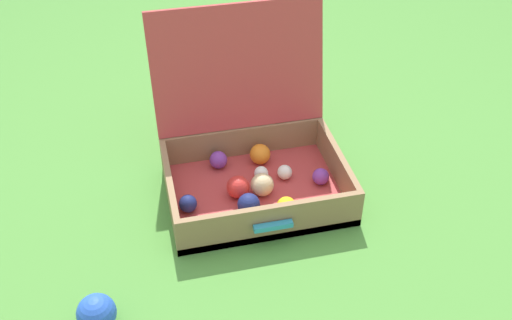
{
  "coord_description": "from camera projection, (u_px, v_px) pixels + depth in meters",
  "views": [
    {
      "loc": [
        -0.26,
        -1.32,
        1.23
      ],
      "look_at": [
        0.05,
        0.01,
        0.14
      ],
      "focal_mm": 42.05,
      "sensor_mm": 36.0,
      "label": 1
    }
  ],
  "objects": [
    {
      "name": "open_suitcase",
      "position": [
        251.0,
        155.0,
        1.82
      ],
      "size": [
        0.53,
        0.51,
        0.51
      ],
      "color": "#B23838",
      "rests_on": "ground"
    },
    {
      "name": "ground_plane",
      "position": [
        241.0,
        201.0,
        1.82
      ],
      "size": [
        16.0,
        16.0,
        0.0
      ],
      "primitive_type": "plane",
      "color": "#4C8C38"
    },
    {
      "name": "stray_ball_on_grass",
      "position": [
        97.0,
        313.0,
        1.44
      ],
      "size": [
        0.1,
        0.1,
        0.1
      ],
      "primitive_type": "sphere",
      "color": "blue",
      "rests_on": "ground"
    }
  ]
}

